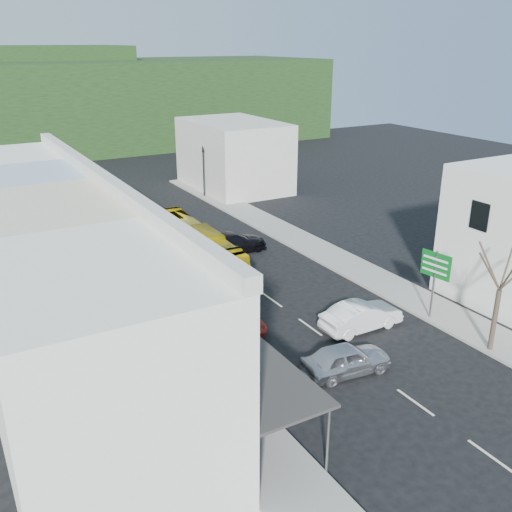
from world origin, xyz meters
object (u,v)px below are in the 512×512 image
Objects in this scene: bus at (191,252)px; street_tree at (499,290)px; pedestrian_left at (186,339)px; car_white at (361,317)px; direction_sign at (433,286)px; car_red at (219,329)px; car_silver at (346,360)px; traffic_signal at (204,172)px.

street_tree is at bearing -60.67° from bus.
bus is 10.84m from pedestrian_left.
pedestrian_left is at bearing 152.43° from street_tree.
car_white is 4.46m from direction_sign.
car_red is at bearing -57.58° from pedestrian_left.
pedestrian_left is at bearing 55.66° from car_silver.
traffic_signal is (13.73, 27.61, 1.55)m from pedestrian_left.
pedestrian_left reaches higher than car_red.
bus is 14.93m from car_silver.
bus is 1.70× the size of street_tree.
pedestrian_left reaches higher than car_silver.
car_red is 14.05m from street_tree.
car_white is 9.61m from pedestrian_left.
bus is 20.04m from traffic_signal.
bus is at bearing 11.20° from car_silver.
car_silver is at bearing -174.17° from direction_sign.
car_silver is 1.07× the size of direction_sign.
direction_sign is at bearing -68.78° from car_silver.
street_tree is at bearing -99.33° from direction_sign.
pedestrian_left is (-5.92, 5.04, 0.30)m from car_silver.
bus is 2.27× the size of traffic_signal.
traffic_signal reaches higher than bus.
car_silver is 0.65× the size of street_tree.
street_tree is at bearing -98.86° from car_silver.
traffic_signal reaches higher than direction_sign.
street_tree is (8.94, -16.87, 1.85)m from bus.
traffic_signal is (0.20, 34.67, -0.85)m from street_tree.
car_silver is 2.59× the size of pedestrian_left.
car_silver is 0.96× the size of car_red.
street_tree reaches higher than pedestrian_left.
traffic_signal is at bearing -11.96° from pedestrian_left.
bus is 6.82× the size of pedestrian_left.
pedestrian_left is 0.41× the size of direction_sign.
direction_sign reaches higher than car_white.
street_tree reaches higher than car_silver.
car_silver is at bearing 131.67° from car_white.
car_silver is 7.78m from pedestrian_left.
direction_sign is 30.59m from traffic_signal.
car_red is 1.12× the size of direction_sign.
pedestrian_left is at bearing 78.37° from car_white.
street_tree is at bearing -116.61° from car_red.
car_white is 0.96× the size of car_red.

